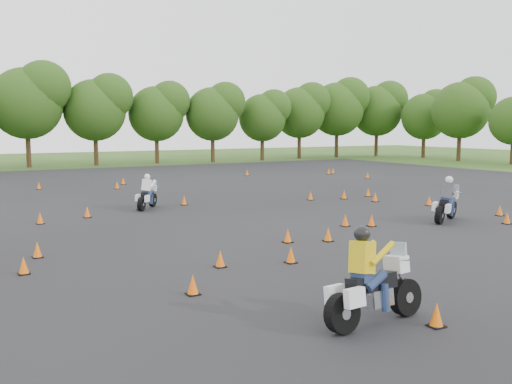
# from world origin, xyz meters

# --- Properties ---
(ground) EXTENTS (140.00, 140.00, 0.00)m
(ground) POSITION_xyz_m (0.00, 0.00, 0.00)
(ground) COLOR #2D5119
(ground) RESTS_ON ground
(asphalt_pad) EXTENTS (62.00, 62.00, 0.00)m
(asphalt_pad) POSITION_xyz_m (0.00, 6.00, 0.01)
(asphalt_pad) COLOR black
(asphalt_pad) RESTS_ON ground
(treeline) EXTENTS (86.77, 32.74, 10.35)m
(treeline) POSITION_xyz_m (3.71, 34.57, 4.56)
(treeline) COLOR #254313
(treeline) RESTS_ON ground
(traffic_cones) EXTENTS (36.15, 32.52, 0.45)m
(traffic_cones) POSITION_xyz_m (-0.09, 5.49, 0.23)
(traffic_cones) COLOR #EA5F09
(traffic_cones) RESTS_ON asphalt_pad
(rider_grey) EXTENTS (2.51, 1.74, 1.87)m
(rider_grey) POSITION_xyz_m (6.68, 0.07, 0.94)
(rider_grey) COLOR #43454B
(rider_grey) RESTS_ON ground
(rider_yellow) EXTENTS (2.61, 1.02, 1.96)m
(rider_yellow) POSITION_xyz_m (-4.06, -7.86, 0.99)
(rider_yellow) COLOR gold
(rider_yellow) RESTS_ON ground
(rider_white) EXTENTS (1.88, 2.08, 1.66)m
(rider_white) POSITION_xyz_m (-2.76, 9.53, 0.84)
(rider_white) COLOR silver
(rider_white) RESTS_ON ground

